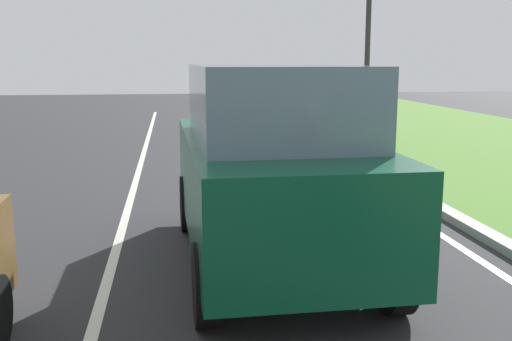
% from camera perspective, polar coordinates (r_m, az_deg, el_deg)
% --- Properties ---
extents(ground_plane, '(60.00, 60.00, 0.00)m').
position_cam_1_polar(ground_plane, '(11.27, -7.97, -1.54)').
color(ground_plane, '#2D2D30').
extents(lane_line_center, '(0.12, 32.00, 0.01)m').
position_cam_1_polar(lane_line_center, '(11.30, -11.53, -1.61)').
color(lane_line_center, silver).
rests_on(lane_line_center, ground).
extents(lane_line_right_edge, '(0.12, 32.00, 0.01)m').
position_cam_1_polar(lane_line_right_edge, '(11.82, 9.75, -1.01)').
color(lane_line_right_edge, silver).
rests_on(lane_line_right_edge, ground).
extents(curb_right, '(0.24, 48.00, 0.12)m').
position_cam_1_polar(curb_right, '(11.97, 12.04, -0.67)').
color(curb_right, '#9E9B93').
rests_on(curb_right, ground).
extents(car_suv_ahead, '(2.05, 4.54, 2.28)m').
position_cam_1_polar(car_suv_ahead, '(6.75, 1.56, 0.48)').
color(car_suv_ahead, '#0C472D').
rests_on(car_suv_ahead, ground).
extents(traffic_light_near_right, '(0.32, 0.50, 5.37)m').
position_cam_1_polar(traffic_light_near_right, '(16.33, 10.80, 15.04)').
color(traffic_light_near_right, '#2D2D2D').
rests_on(traffic_light_near_right, ground).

